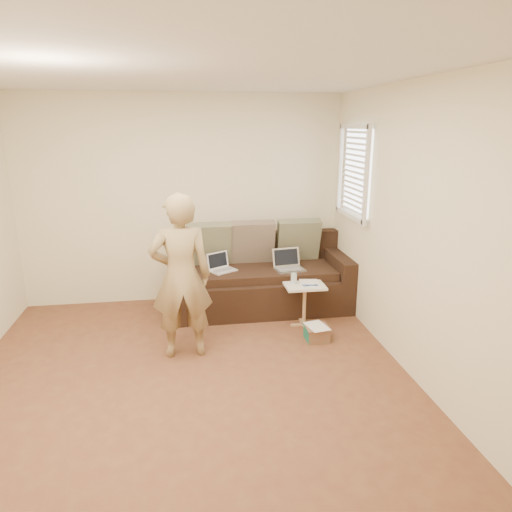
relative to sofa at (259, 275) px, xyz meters
name	(u,v)px	position (x,y,z in m)	size (l,w,h in m)	color
floor	(191,389)	(-0.90, -1.77, -0.42)	(4.50, 4.50, 0.00)	brown
ceiling	(176,70)	(-0.90, -1.77, 2.18)	(4.50, 4.50, 0.00)	white
wall_back	(183,201)	(-0.90, 0.48, 0.87)	(4.00, 4.00, 0.00)	beige
wall_front	(190,413)	(-0.90, -4.03, 0.87)	(4.00, 4.00, 0.00)	beige
wall_right	(419,236)	(1.10, -1.77, 0.87)	(4.50, 4.50, 0.00)	beige
window_blinds	(354,172)	(1.05, -0.27, 1.28)	(0.12, 0.88, 1.08)	white
sofa	(259,275)	(0.00, 0.00, 0.00)	(2.20, 0.95, 0.85)	black
pillow_left	(209,244)	(-0.60, 0.21, 0.37)	(0.55, 0.14, 0.55)	#65694D
pillow_mid	(252,242)	(-0.05, 0.23, 0.37)	(0.55, 0.14, 0.55)	brown
pillow_right	(298,240)	(0.55, 0.25, 0.37)	(0.55, 0.14, 0.55)	#65694D
laptop_silver	(290,270)	(0.35, -0.16, 0.10)	(0.35, 0.25, 0.23)	#B7BABC
laptop_white	(223,271)	(-0.45, -0.07, 0.10)	(0.30, 0.22, 0.22)	white
person	(181,277)	(-0.94, -1.10, 0.39)	(0.60, 0.40, 1.63)	#9C8F55
side_table	(304,305)	(0.42, -0.62, -0.18)	(0.45, 0.31, 0.49)	silver
drinking_glass	(294,278)	(0.30, -0.56, 0.12)	(0.07, 0.07, 0.12)	silver
scissors	(310,285)	(0.46, -0.67, 0.07)	(0.18, 0.10, 0.02)	silver
paper_on_table	(310,283)	(0.48, -0.59, 0.07)	(0.21, 0.30, 0.00)	white
striped_box	(317,333)	(0.46, -1.01, -0.35)	(0.25, 0.25, 0.16)	red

